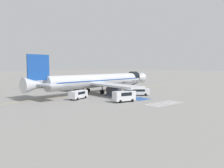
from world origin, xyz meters
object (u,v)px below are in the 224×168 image
fuel_tanker (36,83)px  traffic_cone_0 (123,92)px  airliner (97,81)px  boarding_stairs_forward (131,88)px  service_van_2 (78,94)px  service_van_0 (124,96)px  ground_crew_0 (107,91)px  ground_crew_1 (107,90)px  service_van_1 (138,91)px

fuel_tanker → traffic_cone_0: fuel_tanker is taller
airliner → fuel_tanker: size_ratio=4.30×
boarding_stairs_forward → fuel_tanker: size_ratio=0.56×
fuel_tanker → service_van_2: 30.21m
airliner → service_van_2: bearing=-62.9°
service_van_2 → traffic_cone_0: (15.45, 2.17, -0.88)m
service_van_0 → traffic_cone_0: (10.16, 11.54, -1.08)m
airliner → ground_crew_0: (-1.29, -6.09, -2.23)m
boarding_stairs_forward → fuel_tanker: bearing=117.8°
service_van_0 → traffic_cone_0: service_van_0 is taller
ground_crew_0 → traffic_cone_0: ground_crew_0 is taller
boarding_stairs_forward → ground_crew_1: size_ratio=3.03×
boarding_stairs_forward → traffic_cone_0: bearing=-169.4°
fuel_tanker → service_van_2: fuel_tanker is taller
service_van_1 → service_van_2: bearing=-70.7°
ground_crew_1 → traffic_cone_0: bearing=-89.0°
service_van_1 → ground_crew_0: size_ratio=3.15×
airliner → service_van_0: (-4.86, -16.20, -1.92)m
boarding_stairs_forward → fuel_tanker: (-18.33, 26.50, 0.74)m
airliner → ground_crew_0: airliner is taller
fuel_tanker → boarding_stairs_forward: bearing=39.3°
service_van_0 → traffic_cone_0: bearing=-33.3°
boarding_stairs_forward → service_van_1: (-5.47, -8.01, 0.16)m
service_van_0 → service_van_1: (9.38, 5.01, -0.25)m
boarding_stairs_forward → ground_crew_0: size_ratio=3.05×
service_van_1 → traffic_cone_0: (0.77, 6.53, -0.83)m
airliner → boarding_stairs_forward: (10.00, -3.19, -2.33)m
boarding_stairs_forward → service_van_2: boarding_stairs_forward is taller
traffic_cone_0 → service_van_2: bearing=-172.0°
service_van_2 → ground_crew_1: 11.45m
service_van_2 → traffic_cone_0: bearing=73.1°
airliner → service_van_2: airliner is taller
boarding_stairs_forward → service_van_1: bearing=-131.2°
fuel_tanker → service_van_0: 39.67m
service_van_1 → ground_crew_1: ground_crew_1 is taller
service_van_1 → service_van_2: (-14.68, 4.36, 0.05)m
service_van_1 → boarding_stairs_forward: bearing=-178.5°
boarding_stairs_forward → traffic_cone_0: 4.97m
ground_crew_0 → service_van_2: bearing=70.6°
service_van_2 → ground_crew_0: size_ratio=3.02×
fuel_tanker → traffic_cone_0: 31.15m
ground_crew_0 → traffic_cone_0: 6.79m
fuel_tanker → airliner: bearing=24.3°
ground_crew_1 → airliner: bearing=30.6°
service_van_0 → boarding_stairs_forward: bearing=-40.7°
ground_crew_0 → ground_crew_1: 3.47m
airliner → ground_crew_0: bearing=-18.9°
ground_crew_0 → ground_crew_1: (2.02, 2.83, 0.01)m
fuel_tanker → ground_crew_1: fuel_tanker is taller
fuel_tanker → traffic_cone_0: (13.63, -27.98, -1.41)m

